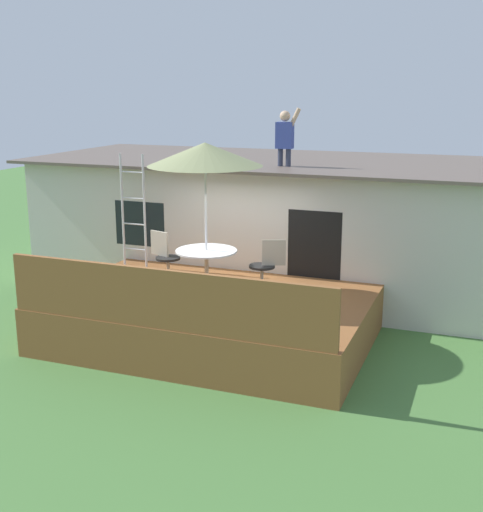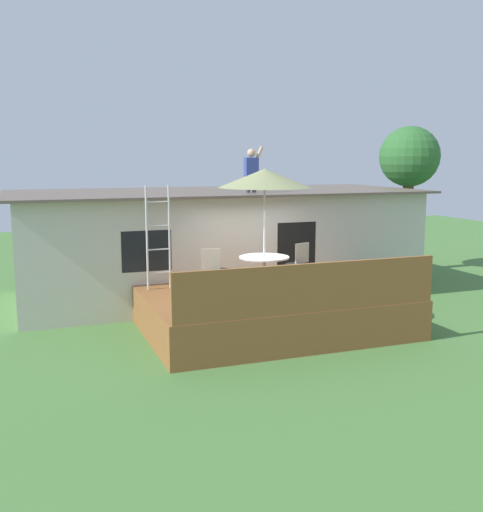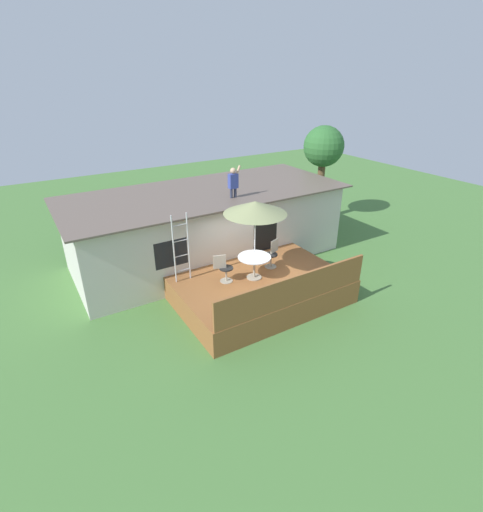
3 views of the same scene
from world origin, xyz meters
name	(u,v)px [view 1 (image 1 of 3)]	position (x,y,z in m)	size (l,w,h in m)	color
ground_plane	(214,338)	(0.00, 0.00, 0.00)	(40.00, 40.00, 0.00)	#477538
house	(279,222)	(0.00, 3.60, 1.37)	(10.50, 4.50, 2.73)	beige
deck	(213,317)	(0.00, 0.00, 0.40)	(5.24, 3.69, 0.80)	brown
deck_railing	(163,300)	(0.00, -1.80, 1.25)	(5.14, 0.08, 0.90)	brown
patio_table	(206,259)	(-0.15, 0.07, 1.39)	(1.04, 1.04, 0.74)	#A59E8C
patio_umbrella	(205,154)	(-0.15, 0.07, 3.15)	(1.90, 1.90, 2.54)	silver
step_ladder	(133,211)	(-2.13, 1.11, 1.90)	(0.52, 0.04, 2.20)	silver
person_figure	(285,134)	(0.49, 2.42, 3.34)	(0.47, 0.20, 1.11)	#33384C
patio_chair_left	(165,258)	(-1.08, 0.35, 1.26)	(0.61, 0.44, 0.92)	#A59E8C
patio_chair_right	(266,267)	(0.80, 0.43, 1.26)	(0.60, 0.44, 0.92)	#A59E8C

